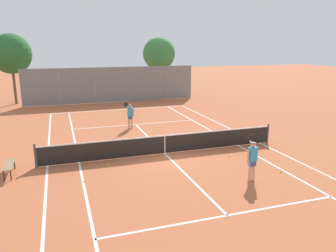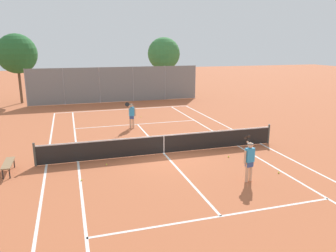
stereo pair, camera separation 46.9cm
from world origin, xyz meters
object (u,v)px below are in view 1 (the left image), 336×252
object	(u,v)px
tennis_net	(165,144)
player_near_side	(252,158)
loose_tennis_ball_5	(280,172)
tree_behind_right	(158,55)
tree_behind_left	(12,55)
loose_tennis_ball_3	(229,156)
loose_tennis_ball_0	(108,165)
loose_tennis_ball_2	(84,181)
loose_tennis_ball_1	(139,117)
player_far_left	(130,114)
courtside_bench	(9,165)
loose_tennis_ball_4	(250,167)

from	to	relation	value
tennis_net	player_near_side	xyz separation A→B (m)	(2.24, -4.22, 0.42)
loose_tennis_ball_5	tree_behind_right	distance (m)	23.83
player_near_side	tree_behind_left	world-z (taller)	tree_behind_left
tennis_net	loose_tennis_ball_3	world-z (taller)	tennis_net
loose_tennis_ball_0	loose_tennis_ball_2	size ratio (longest dim) A/B	1.00
loose_tennis_ball_0	tree_behind_left	xyz separation A→B (m)	(-5.49, 18.50, 4.35)
loose_tennis_ball_1	tree_behind_right	world-z (taller)	tree_behind_right
loose_tennis_ball_1	tree_behind_left	bearing A→B (deg)	134.65
loose_tennis_ball_3	loose_tennis_ball_1	bearing A→B (deg)	101.94
tennis_net	loose_tennis_ball_2	world-z (taller)	tennis_net
tree_behind_right	tennis_net	bearing A→B (deg)	-106.04
loose_tennis_ball_0	tree_behind_right	xyz separation A→B (m)	(8.52, 20.30, 4.17)
tennis_net	tree_behind_left	bearing A→B (deg)	115.43
player_near_side	player_far_left	bearing A→B (deg)	106.08
tree_behind_left	player_far_left	bearing A→B (deg)	-57.29
loose_tennis_ball_1	loose_tennis_ball_3	world-z (taller)	same
tennis_net	loose_tennis_ball_5	bearing A→B (deg)	-45.09
loose_tennis_ball_0	tree_behind_left	bearing A→B (deg)	106.54
loose_tennis_ball_5	tree_behind_left	bearing A→B (deg)	119.66
player_near_side	courtside_bench	bearing A→B (deg)	158.11
loose_tennis_ball_0	loose_tennis_ball_4	size ratio (longest dim) A/B	1.00
player_far_left	loose_tennis_ball_4	world-z (taller)	player_far_left
loose_tennis_ball_3	tree_behind_left	world-z (taller)	tree_behind_left
loose_tennis_ball_1	loose_tennis_ball_0	bearing A→B (deg)	-111.37
loose_tennis_ball_2	courtside_bench	distance (m)	3.38
player_near_side	loose_tennis_ball_0	xyz separation A→B (m)	(-5.15, 3.42, -0.89)
loose_tennis_ball_1	loose_tennis_ball_4	world-z (taller)	same
loose_tennis_ball_1	loose_tennis_ball_3	distance (m)	10.14
player_far_left	loose_tennis_ball_5	xyz separation A→B (m)	(4.44, -9.36, -0.89)
player_near_side	tree_behind_right	distance (m)	24.18
courtside_bench	player_near_side	bearing A→B (deg)	-21.89
player_far_left	tree_behind_left	distance (m)	14.94
loose_tennis_ball_1	loose_tennis_ball_2	bearing A→B (deg)	-114.02
player_near_side	loose_tennis_ball_4	world-z (taller)	player_near_side
tree_behind_right	loose_tennis_ball_5	bearing A→B (deg)	-94.20
tree_behind_right	player_near_side	bearing A→B (deg)	-98.08
player_far_left	loose_tennis_ball_1	bearing A→B (deg)	67.11
loose_tennis_ball_0	loose_tennis_ball_5	distance (m)	7.47
loose_tennis_ball_4	tree_behind_right	bearing A→B (deg)	83.37
courtside_bench	tennis_net	bearing A→B (deg)	4.37
tennis_net	loose_tennis_ball_1	xyz separation A→B (m)	(0.71, 8.46, -0.48)
tree_behind_left	tree_behind_right	xyz separation A→B (m)	(14.02, 1.80, -0.18)
loose_tennis_ball_3	tree_behind_right	world-z (taller)	tree_behind_right
player_far_left	loose_tennis_ball_2	xyz separation A→B (m)	(-3.52, -7.74, -0.89)
loose_tennis_ball_2	tree_behind_right	world-z (taller)	tree_behind_right
player_near_side	tree_behind_left	size ratio (longest dim) A/B	0.29
loose_tennis_ball_4	tree_behind_left	world-z (taller)	tree_behind_left
loose_tennis_ball_1	loose_tennis_ball_3	size ratio (longest dim) A/B	1.00
loose_tennis_ball_2	loose_tennis_ball_3	xyz separation A→B (m)	(6.88, 0.81, 0.00)
tree_behind_right	loose_tennis_ball_1	bearing A→B (deg)	-113.94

